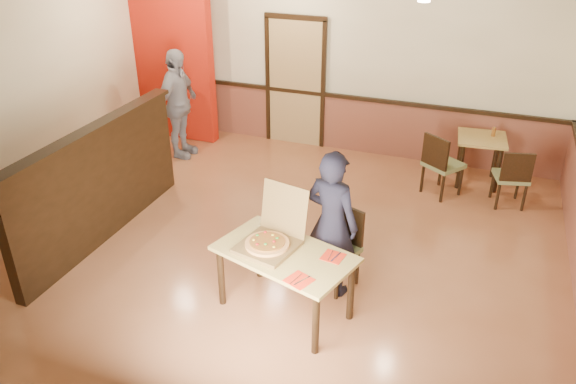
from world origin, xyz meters
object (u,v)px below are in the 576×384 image
main_table (285,261)px  condiment (494,132)px  side_chair_left (441,163)px  side_table (480,148)px  pizza_box (270,239)px  diner (332,224)px  passerby (178,104)px  side_chair_right (513,176)px  diner_chair (339,244)px

main_table → condiment: size_ratio=11.19×
side_chair_left → condiment: (0.63, 0.70, 0.29)m
side_chair_left → side_table: size_ratio=1.26×
main_table → pizza_box: 0.26m
diner → passerby: passerby is taller
side_chair_right → main_table: bearing=41.7°
diner → condiment: (1.45, 3.31, -0.03)m
passerby → condiment: 4.81m
side_chair_left → condiment: 0.99m
side_chair_left → side_chair_right: size_ratio=1.08×
pizza_box → diner_chair: bearing=60.7°
side_chair_left → diner: (-0.82, -2.61, 0.31)m
passerby → condiment: passerby is taller
main_table → condiment: 4.24m
diner → passerby: 4.17m
diner_chair → side_chair_right: 3.01m
main_table → passerby: bearing=151.0°
diner → condiment: bearing=-98.8°
diner → passerby: (-3.30, 2.55, 0.06)m
side_chair_right → condiment: 0.85m
passerby → side_table: bearing=-81.1°
diner_chair → condiment: size_ratio=6.64×
side_chair_right → diner: (-1.78, -2.60, 0.35)m
side_table → pizza_box: bearing=-116.1°
main_table → side_chair_left: size_ratio=1.64×
passerby → pizza_box: size_ratio=2.42×
diner → pizza_box: 0.68m
condiment → side_chair_right: bearing=-65.3°
side_chair_left → passerby: passerby is taller
diner → main_table: bearing=73.9°
diner_chair → side_table: bearing=89.6°
main_table → side_chair_right: size_ratio=1.78×
side_chair_right → side_table: bearing=-67.2°
diner_chair → condiment: (1.40, 3.18, 0.30)m
main_table → side_chair_left: side_chair_left is taller
main_table → side_table: (1.63, 3.75, -0.06)m
side_table → pizza_box: pizza_box is taller
side_table → passerby: 4.67m
diner_chair → side_chair_left: side_chair_left is taller
side_chair_left → diner: 2.75m
main_table → side_table: same height
diner_chair → diner: 0.36m
main_table → passerby: (-2.98, 3.08, 0.26)m
main_table → pizza_box: pizza_box is taller
main_table → side_chair_right: (2.10, 3.13, -0.15)m
side_chair_left → pizza_box: bearing=102.0°
side_chair_left → side_chair_right: side_chair_left is taller
passerby → side_chair_left: bearing=-88.5°
main_table → side_chair_right: 3.77m
passerby → pizza_box: (2.80, -3.02, -0.08)m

